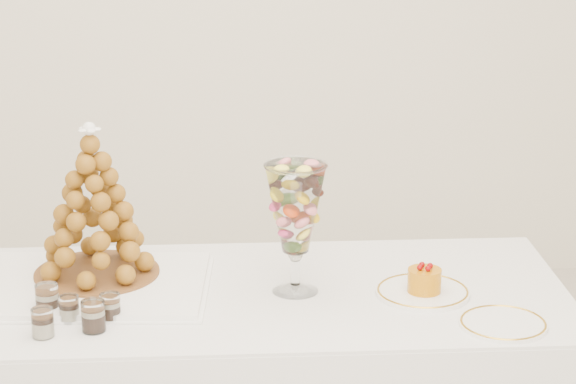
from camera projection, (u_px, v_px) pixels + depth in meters
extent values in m
cube|color=white|center=(214.00, 294.00, 2.89)|extent=(1.87, 0.83, 0.01)
cube|color=white|center=(92.00, 285.00, 2.91)|extent=(0.63, 0.50, 0.02)
cylinder|color=white|center=(295.00, 287.00, 2.90)|extent=(0.12, 0.12, 0.02)
cylinder|color=white|center=(295.00, 269.00, 2.88)|extent=(0.03, 0.03, 0.08)
sphere|color=white|center=(295.00, 254.00, 2.87)|extent=(0.04, 0.04, 0.04)
cylinder|color=white|center=(423.00, 292.00, 2.88)|extent=(0.24, 0.24, 0.01)
cylinder|color=white|center=(503.00, 324.00, 2.69)|extent=(0.21, 0.21, 0.01)
cylinder|color=white|center=(47.00, 299.00, 2.75)|extent=(0.07, 0.07, 0.08)
cylinder|color=white|center=(69.00, 309.00, 2.71)|extent=(0.05, 0.05, 0.07)
cylinder|color=white|center=(110.00, 307.00, 2.72)|extent=(0.06, 0.06, 0.07)
cylinder|color=white|center=(43.00, 323.00, 2.63)|extent=(0.06, 0.06, 0.07)
cylinder|color=white|center=(93.00, 316.00, 2.66)|extent=(0.07, 0.07, 0.08)
cylinder|color=brown|center=(97.00, 273.00, 2.96)|extent=(0.33, 0.33, 0.01)
cone|color=brown|center=(93.00, 200.00, 2.90)|extent=(0.31, 0.31, 0.40)
sphere|color=white|center=(89.00, 130.00, 2.85)|extent=(0.04, 0.04, 0.04)
cylinder|color=#C67509|center=(424.00, 280.00, 2.86)|extent=(0.09, 0.09, 0.06)
sphere|color=#840406|center=(430.00, 266.00, 2.86)|extent=(0.02, 0.02, 0.02)
sphere|color=#840406|center=(422.00, 265.00, 2.86)|extent=(0.02, 0.02, 0.02)
sphere|color=#840406|center=(420.00, 267.00, 2.84)|extent=(0.02, 0.02, 0.02)
sphere|color=#840406|center=(428.00, 269.00, 2.84)|extent=(0.02, 0.02, 0.02)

